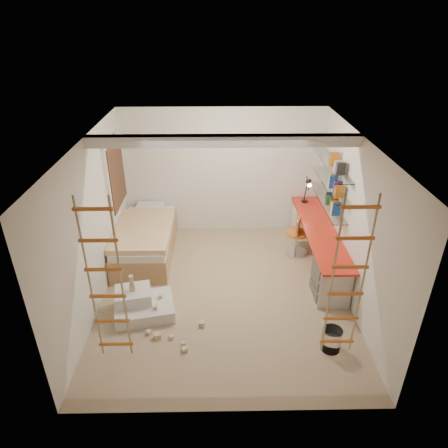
{
  "coord_description": "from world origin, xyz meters",
  "views": [
    {
      "loc": [
        -0.1,
        -5.36,
        4.18
      ],
      "look_at": [
        0.0,
        0.3,
        1.15
      ],
      "focal_mm": 32.0,
      "sensor_mm": 36.0,
      "label": 1
    }
  ],
  "objects_px": {
    "desk": "(317,245)",
    "play_platform": "(141,304)",
    "bed": "(146,240)",
    "swivel_chair": "(296,241)"
  },
  "relations": [
    {
      "from": "desk",
      "to": "play_platform",
      "type": "xyz_separation_m",
      "value": [
        -3.02,
        -1.33,
        -0.25
      ]
    },
    {
      "from": "bed",
      "to": "swivel_chair",
      "type": "relative_size",
      "value": 2.54
    },
    {
      "from": "play_platform",
      "to": "swivel_chair",
      "type": "bearing_deg",
      "value": 31.77
    },
    {
      "from": "bed",
      "to": "play_platform",
      "type": "height_order",
      "value": "bed"
    },
    {
      "from": "swivel_chair",
      "to": "desk",
      "type": "bearing_deg",
      "value": -47.16
    },
    {
      "from": "bed",
      "to": "play_platform",
      "type": "distance_m",
      "value": 1.71
    },
    {
      "from": "swivel_chair",
      "to": "play_platform",
      "type": "distance_m",
      "value": 3.18
    },
    {
      "from": "swivel_chair",
      "to": "play_platform",
      "type": "bearing_deg",
      "value": -148.23
    },
    {
      "from": "bed",
      "to": "desk",
      "type": "bearing_deg",
      "value": -6.49
    },
    {
      "from": "play_platform",
      "to": "desk",
      "type": "bearing_deg",
      "value": 23.79
    }
  ]
}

